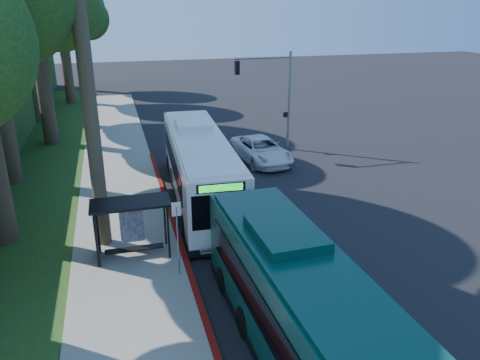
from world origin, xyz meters
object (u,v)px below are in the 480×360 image
object	(u,v)px
teal_bus	(311,321)
pickup	(261,150)
bus_shelter	(125,218)
white_bus	(199,166)

from	to	relation	value
teal_bus	pickup	size ratio (longest dim) A/B	2.18
bus_shelter	white_bus	distance (m)	6.81
bus_shelter	pickup	distance (m)	14.21
bus_shelter	teal_bus	distance (m)	9.48
bus_shelter	pickup	world-z (taller)	bus_shelter
bus_shelter	white_bus	size ratio (longest dim) A/B	0.24
pickup	bus_shelter	bearing A→B (deg)	-137.70
white_bus	pickup	xyz separation A→B (m)	(5.19, 5.27, -1.09)
teal_bus	white_bus	bearing A→B (deg)	90.38
bus_shelter	teal_bus	bearing A→B (deg)	-60.61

